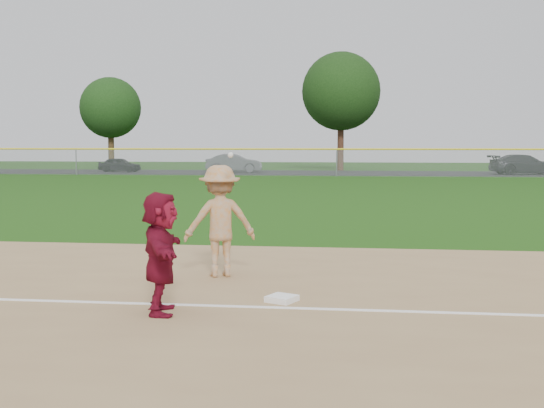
# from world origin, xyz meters

# --- Properties ---
(ground) EXTENTS (160.00, 160.00, 0.00)m
(ground) POSITION_xyz_m (0.00, 0.00, 0.00)
(ground) COLOR #1B480D
(ground) RESTS_ON ground
(foul_line) EXTENTS (60.00, 0.10, 0.01)m
(foul_line) POSITION_xyz_m (0.00, -0.80, 0.03)
(foul_line) COLOR white
(foul_line) RESTS_ON infield_dirt
(parking_asphalt) EXTENTS (120.00, 10.00, 0.01)m
(parking_asphalt) POSITION_xyz_m (0.00, 46.00, 0.01)
(parking_asphalt) COLOR black
(parking_asphalt) RESTS_ON ground
(first_base) EXTENTS (0.51, 0.51, 0.09)m
(first_base) POSITION_xyz_m (0.38, -0.39, 0.06)
(first_base) COLOR white
(first_base) RESTS_ON infield_dirt
(base_runner) EXTENTS (0.83, 1.63, 1.68)m
(base_runner) POSITION_xyz_m (-1.19, -1.29, 0.86)
(base_runner) COLOR maroon
(base_runner) RESTS_ON infield_dirt
(car_left) EXTENTS (3.76, 1.94, 1.22)m
(car_left) POSITION_xyz_m (-18.63, 45.85, 0.62)
(car_left) COLOR black
(car_left) RESTS_ON parking_asphalt
(car_mid) EXTENTS (4.85, 2.13, 1.55)m
(car_mid) POSITION_xyz_m (-8.78, 46.21, 0.78)
(car_mid) COLOR #525459
(car_mid) RESTS_ON parking_asphalt
(car_right) EXTENTS (5.66, 3.19, 1.55)m
(car_right) POSITION_xyz_m (14.44, 44.98, 0.78)
(car_right) COLOR black
(car_right) RESTS_ON parking_asphalt
(first_base_play) EXTENTS (1.44, 1.32, 2.19)m
(first_base_play) POSITION_xyz_m (-0.91, 1.43, 1.00)
(first_base_play) COLOR #9B9A9D
(first_base_play) RESTS_ON infield_dirt
(outfield_fence) EXTENTS (110.00, 0.12, 110.00)m
(outfield_fence) POSITION_xyz_m (0.00, 40.00, 1.96)
(outfield_fence) COLOR #999EA0
(outfield_fence) RESTS_ON ground
(tree_1) EXTENTS (5.80, 5.80, 8.75)m
(tree_1) POSITION_xyz_m (-22.00, 53.00, 5.83)
(tree_1) COLOR #3C2A16
(tree_1) RESTS_ON ground
(tree_2) EXTENTS (7.00, 7.00, 10.58)m
(tree_2) POSITION_xyz_m (0.00, 51.50, 7.06)
(tree_2) COLOR #3C2115
(tree_2) RESTS_ON ground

